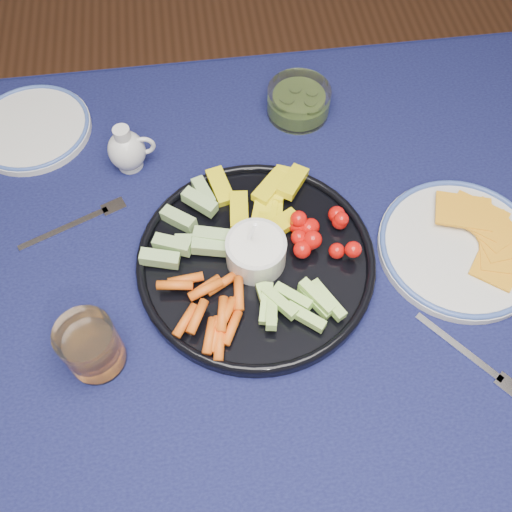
{
  "coord_description": "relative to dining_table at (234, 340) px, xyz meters",
  "views": [
    {
      "loc": [
        -0.01,
        -0.34,
        1.48
      ],
      "look_at": [
        0.04,
        0.08,
        0.77
      ],
      "focal_mm": 40.0,
      "sensor_mm": 36.0,
      "label": 1
    }
  ],
  "objects": [
    {
      "name": "dining_table",
      "position": [
        0.0,
        0.0,
        0.0
      ],
      "size": [
        1.67,
        1.07,
        0.75
      ],
      "color": "#522D1B",
      "rests_on": "ground"
    },
    {
      "name": "crudite_platter",
      "position": [
        0.04,
        0.08,
        0.11
      ],
      "size": [
        0.35,
        0.35,
        0.11
      ],
      "color": "black",
      "rests_on": "dining_table"
    },
    {
      "name": "creamer_pitcher",
      "position": [
        -0.13,
        0.3,
        0.12
      ],
      "size": [
        0.08,
        0.06,
        0.08
      ],
      "color": "silver",
      "rests_on": "dining_table"
    },
    {
      "name": "pickle_bowl",
      "position": [
        0.16,
        0.38,
        0.11
      ],
      "size": [
        0.11,
        0.11,
        0.05
      ],
      "color": "white",
      "rests_on": "dining_table"
    },
    {
      "name": "cheese_plate",
      "position": [
        0.35,
        0.06,
        0.1
      ],
      "size": [
        0.24,
        0.24,
        0.03
      ],
      "color": "silver",
      "rests_on": "dining_table"
    },
    {
      "name": "juice_tumbler",
      "position": [
        -0.19,
        -0.04,
        0.13
      ],
      "size": [
        0.08,
        0.08,
        0.09
      ],
      "color": "white",
      "rests_on": "dining_table"
    },
    {
      "name": "fork_left",
      "position": [
        -0.21,
        0.19,
        0.09
      ],
      "size": [
        0.17,
        0.08,
        0.0
      ],
      "color": "silver",
      "rests_on": "dining_table"
    },
    {
      "name": "fork_right",
      "position": [
        0.32,
        -0.11,
        0.09
      ],
      "size": [
        0.11,
        0.14,
        0.0
      ],
      "color": "silver",
      "rests_on": "dining_table"
    },
    {
      "name": "side_plate_extra",
      "position": [
        -0.3,
        0.39,
        0.1
      ],
      "size": [
        0.2,
        0.2,
        0.02
      ],
      "color": "silver",
      "rests_on": "dining_table"
    }
  ]
}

